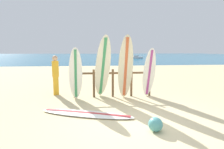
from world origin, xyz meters
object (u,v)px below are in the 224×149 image
at_px(surfboard_leaning_far_left, 76,74).
at_px(surfboard_leaning_center_left, 126,67).
at_px(surfboard_leaning_left, 103,68).
at_px(surfboard_leaning_center, 149,73).
at_px(beach_ball, 155,124).
at_px(surfboard_lying_on_sand, 86,114).
at_px(surfboard_rack, 113,80).
at_px(small_boat_offshore, 136,57).
at_px(beachgoer_standing, 55,73).

xyz_separation_m(surfboard_leaning_far_left, surfboard_leaning_center_left, (1.84, 0.02, 0.22)).
relative_size(surfboard_leaning_left, surfboard_leaning_center, 1.23).
xyz_separation_m(surfboard_leaning_center_left, beach_ball, (0.16, -2.95, -1.03)).
height_order(surfboard_leaning_far_left, surfboard_lying_on_sand, surfboard_leaning_far_left).
bearing_deg(surfboard_leaning_center_left, surfboard_lying_on_sand, -130.74).
bearing_deg(surfboard_leaning_far_left, surfboard_rack, 16.86).
xyz_separation_m(surfboard_rack, beach_ball, (0.59, -3.36, -0.50)).
bearing_deg(surfboard_rack, surfboard_leaning_center_left, -43.48).
xyz_separation_m(surfboard_leaning_left, beach_ball, (1.01, -3.07, -1.03)).
xyz_separation_m(surfboard_rack, surfboard_leaning_center_left, (0.43, -0.41, 0.53)).
bearing_deg(beach_ball, surfboard_rack, 100.00).
distance_m(surfboard_leaning_center, small_boat_offshore, 35.97).
bearing_deg(surfboard_leaning_left, beachgoer_standing, 155.64).
bearing_deg(surfboard_leaning_left, small_boat_offshore, 74.52).
height_order(surfboard_leaning_left, beach_ball, surfboard_leaning_left).
relative_size(surfboard_leaning_far_left, beachgoer_standing, 1.20).
xyz_separation_m(surfboard_leaning_center_left, surfboard_leaning_center, (0.94, 0.11, -0.23)).
xyz_separation_m(surfboard_rack, surfboard_leaning_center, (1.37, -0.30, 0.30)).
bearing_deg(surfboard_leaning_center, beachgoer_standing, 166.79).
bearing_deg(surfboard_leaning_center, surfboard_rack, 167.73).
xyz_separation_m(surfboard_leaning_center_left, surfboard_lying_on_sand, (-1.43, -1.66, -1.16)).
bearing_deg(surfboard_rack, small_boat_offshore, 75.03).
bearing_deg(surfboard_leaning_center_left, small_boat_offshore, 75.86).
relative_size(surfboard_leaning_left, beachgoer_standing, 1.46).
distance_m(surfboard_leaning_center_left, small_boat_offshore, 36.31).
distance_m(surfboard_rack, surfboard_leaning_center, 1.43).
bearing_deg(surfboard_leaning_center_left, surfboard_leaning_far_left, -179.48).
distance_m(surfboard_leaning_center_left, surfboard_leaning_center, 0.98).
bearing_deg(beach_ball, surfboard_leaning_center_left, 93.12).
height_order(surfboard_rack, surfboard_leaning_far_left, surfboard_leaning_far_left).
xyz_separation_m(surfboard_rack, beachgoer_standing, (-2.30, 0.56, 0.23)).
relative_size(surfboard_rack, surfboard_lying_on_sand, 1.10).
bearing_deg(small_boat_offshore, surfboard_leaning_far_left, -106.91).
height_order(surfboard_leaning_far_left, small_boat_offshore, surfboard_leaning_far_left).
distance_m(surfboard_rack, surfboard_leaning_center_left, 0.80).
xyz_separation_m(surfboard_leaning_far_left, surfboard_leaning_center, (2.78, 0.13, -0.01)).
relative_size(surfboard_lying_on_sand, small_boat_offshore, 0.90).
height_order(surfboard_leaning_center_left, surfboard_leaning_center, surfboard_leaning_center_left).
height_order(surfboard_leaning_left, small_boat_offshore, surfboard_leaning_left).
bearing_deg(beachgoer_standing, surfboard_lying_on_sand, -63.61).
relative_size(surfboard_lying_on_sand, beachgoer_standing, 1.72).
xyz_separation_m(surfboard_leaning_far_left, surfboard_leaning_left, (0.99, 0.14, 0.22)).
xyz_separation_m(surfboard_leaning_far_left, surfboard_lying_on_sand, (0.41, -1.64, -0.94)).
bearing_deg(surfboard_leaning_left, surfboard_rack, 35.13).
xyz_separation_m(surfboard_lying_on_sand, beach_ball, (1.59, -1.30, 0.13)).
distance_m(surfboard_rack, beachgoer_standing, 2.38).
bearing_deg(small_boat_offshore, beach_ball, -102.86).
bearing_deg(beachgoer_standing, beach_ball, -53.62).
distance_m(surfboard_rack, beach_ball, 3.45).
distance_m(surfboard_rack, surfboard_leaning_left, 0.73).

